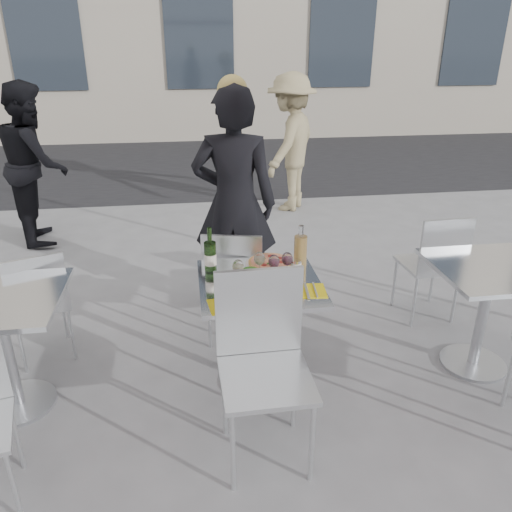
{
  "coord_description": "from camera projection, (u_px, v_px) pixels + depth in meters",
  "views": [
    {
      "loc": [
        -0.39,
        -2.64,
        2.08
      ],
      "look_at": [
        0.0,
        0.15,
        0.85
      ],
      "focal_mm": 35.0,
      "sensor_mm": 36.0,
      "label": 1
    }
  ],
  "objects": [
    {
      "name": "wineglass_white_a",
      "position": [
        238.0,
        267.0,
        2.9
      ],
      "size": [
        0.07,
        0.07,
        0.16
      ],
      "color": "white",
      "rests_on": "main_table"
    },
    {
      "name": "wine_bottle",
      "position": [
        210.0,
        256.0,
        3.05
      ],
      "size": [
        0.07,
        0.08,
        0.29
      ],
      "color": "#284C1C",
      "rests_on": "main_table"
    },
    {
      "name": "chair_far",
      "position": [
        234.0,
        278.0,
        3.51
      ],
      "size": [
        0.49,
        0.5,
        0.9
      ],
      "rotation": [
        0.0,
        0.0,
        2.92
      ],
      "color": "silver",
      "rests_on": "ground"
    },
    {
      "name": "pizza_near",
      "position": [
        262.0,
        290.0,
        2.85
      ],
      "size": [
        0.31,
        0.31,
        0.02
      ],
      "color": "tan",
      "rests_on": "main_table"
    },
    {
      "name": "woman_diner",
      "position": [
        234.0,
        204.0,
        3.87
      ],
      "size": [
        0.73,
        0.56,
        1.8
      ],
      "primitive_type": "imported",
      "rotation": [
        0.0,
        0.0,
        2.93
      ],
      "color": "black",
      "rests_on": "ground"
    },
    {
      "name": "salad_plate",
      "position": [
        250.0,
        276.0,
        2.96
      ],
      "size": [
        0.22,
        0.22,
        0.09
      ],
      "color": "white",
      "rests_on": "main_table"
    },
    {
      "name": "carafe",
      "position": [
        300.0,
        252.0,
        3.09
      ],
      "size": [
        0.08,
        0.08,
        0.29
      ],
      "color": "tan",
      "rests_on": "main_table"
    },
    {
      "name": "side_chair_lfar",
      "position": [
        38.0,
        298.0,
        3.33
      ],
      "size": [
        0.49,
        0.49,
        0.83
      ],
      "rotation": [
        0.0,
        0.0,
        3.51
      ],
      "color": "silver",
      "rests_on": "ground"
    },
    {
      "name": "wineglass_red_a",
      "position": [
        274.0,
        262.0,
        2.96
      ],
      "size": [
        0.07,
        0.07,
        0.16
      ],
      "color": "white",
      "rests_on": "main_table"
    },
    {
      "name": "side_table_right",
      "position": [
        486.0,
        296.0,
        3.25
      ],
      "size": [
        0.72,
        0.72,
        0.75
      ],
      "color": "#B7BABF",
      "rests_on": "ground"
    },
    {
      "name": "ground",
      "position": [
        259.0,
        383.0,
        3.28
      ],
      "size": [
        80.0,
        80.0,
        0.0
      ],
      "primitive_type": "plane",
      "color": "slate"
    },
    {
      "name": "pizza_far",
      "position": [
        270.0,
        263.0,
        3.18
      ],
      "size": [
        0.31,
        0.31,
        0.03
      ],
      "color": "white",
      "rests_on": "main_table"
    },
    {
      "name": "side_table_left",
      "position": [
        2.0,
        330.0,
        2.87
      ],
      "size": [
        0.72,
        0.72,
        0.75
      ],
      "color": "#B7BABF",
      "rests_on": "ground"
    },
    {
      "name": "street_asphalt",
      "position": [
        208.0,
        161.0,
        9.17
      ],
      "size": [
        24.0,
        5.0,
        0.0
      ],
      "primitive_type": "cube",
      "color": "black",
      "rests_on": "ground"
    },
    {
      "name": "napkin_left",
      "position": [
        226.0,
        305.0,
        2.7
      ],
      "size": [
        0.2,
        0.2,
        0.01
      ],
      "rotation": [
        0.0,
        0.0,
        0.12
      ],
      "color": "yellow",
      "rests_on": "main_table"
    },
    {
      "name": "wineglass_white_b",
      "position": [
        259.0,
        259.0,
        3.0
      ],
      "size": [
        0.07,
        0.07,
        0.16
      ],
      "color": "white",
      "rests_on": "main_table"
    },
    {
      "name": "pedestrian_b",
      "position": [
        290.0,
        143.0,
        6.32
      ],
      "size": [
        1.13,
        1.28,
        1.72
      ],
      "primitive_type": "imported",
      "rotation": [
        0.0,
        0.0,
        4.15
      ],
      "color": "#968760",
      "rests_on": "ground"
    },
    {
      "name": "sugar_shaker",
      "position": [
        296.0,
        268.0,
        3.02
      ],
      "size": [
        0.06,
        0.06,
        0.11
      ],
      "color": "white",
      "rests_on": "main_table"
    },
    {
      "name": "side_chair_rfar",
      "position": [
        435.0,
        259.0,
        3.82
      ],
      "size": [
        0.43,
        0.44,
        0.89
      ],
      "rotation": [
        0.0,
        0.0,
        3.19
      ],
      "color": "silver",
      "rests_on": "ground"
    },
    {
      "name": "chair_near",
      "position": [
        263.0,
        352.0,
        2.57
      ],
      "size": [
        0.47,
        0.48,
        1.01
      ],
      "rotation": [
        0.0,
        0.0,
        0.02
      ],
      "color": "silver",
      "rests_on": "ground"
    },
    {
      "name": "napkin_right",
      "position": [
        310.0,
        291.0,
        2.86
      ],
      "size": [
        0.2,
        0.2,
        0.01
      ],
      "rotation": [
        0.0,
        0.0,
        -0.1
      ],
      "color": "yellow",
      "rests_on": "main_table"
    },
    {
      "name": "wineglass_red_b",
      "position": [
        287.0,
        260.0,
        3.0
      ],
      "size": [
        0.07,
        0.07,
        0.16
      ],
      "color": "white",
      "rests_on": "main_table"
    },
    {
      "name": "pedestrian_a",
      "position": [
        34.0,
        164.0,
        5.33
      ],
      "size": [
        0.83,
        0.96,
        1.7
      ],
      "primitive_type": "imported",
      "rotation": [
        0.0,
        0.0,
        1.82
      ],
      "color": "black",
      "rests_on": "ground"
    },
    {
      "name": "main_table",
      "position": [
        259.0,
        312.0,
        3.06
      ],
      "size": [
        0.72,
        0.72,
        0.75
      ],
      "color": "#B7BABF",
      "rests_on": "ground"
    }
  ]
}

